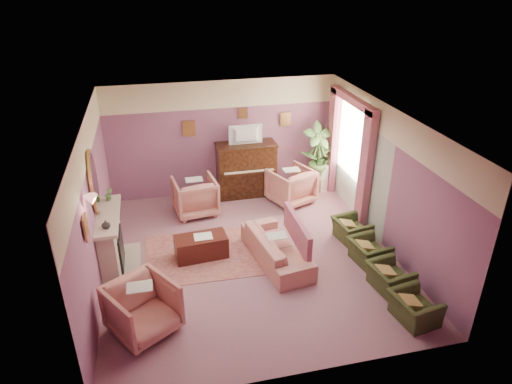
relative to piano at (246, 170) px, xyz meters
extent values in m
cube|color=#966572|center=(-0.50, -2.68, -0.65)|extent=(5.50, 6.00, 0.01)
cube|color=beige|center=(-0.50, -2.68, 2.15)|extent=(5.50, 6.00, 0.01)
cube|color=#744B70|center=(-0.50, 0.32, 0.75)|extent=(5.50, 0.02, 2.80)
cube|color=#744B70|center=(-0.50, -5.68, 0.75)|extent=(5.50, 0.02, 2.80)
cube|color=#744B70|center=(-3.25, -2.68, 0.75)|extent=(0.02, 6.00, 2.80)
cube|color=#744B70|center=(2.25, -2.68, 0.75)|extent=(0.02, 6.00, 2.80)
cube|color=beige|center=(-0.50, 0.31, 1.82)|extent=(5.50, 0.01, 0.65)
cube|color=#ADBDA8|center=(2.23, -1.38, 0.42)|extent=(0.01, 3.00, 2.15)
cube|color=#BAAC92|center=(-3.09, -2.48, -0.10)|extent=(0.30, 1.40, 1.10)
cube|color=black|center=(-2.99, -2.48, -0.25)|extent=(0.18, 0.72, 0.68)
cube|color=#FF330A|center=(-2.95, -2.48, -0.43)|extent=(0.06, 0.54, 0.10)
cube|color=#BAAC92|center=(-3.06, -2.48, 0.47)|extent=(0.40, 1.55, 0.07)
cube|color=#BAAC92|center=(-2.89, -2.48, -0.64)|extent=(0.55, 1.50, 0.02)
ellipsoid|color=#B38646|center=(-3.20, -2.48, 1.15)|extent=(0.04, 0.72, 1.20)
ellipsoid|color=silver|center=(-3.17, -2.48, 1.15)|extent=(0.01, 0.60, 1.06)
cone|color=#FFA795|center=(-3.12, -3.53, 1.33)|extent=(0.20, 0.20, 0.16)
cube|color=black|center=(0.00, 0.00, 0.00)|extent=(1.40, 0.60, 1.30)
cube|color=black|center=(0.00, -0.35, 0.07)|extent=(1.30, 0.12, 0.06)
cube|color=beige|center=(0.00, -0.35, 0.11)|extent=(1.20, 0.08, 0.02)
cube|color=black|center=(0.00, 0.00, 0.66)|extent=(1.45, 0.65, 0.04)
imported|color=black|center=(0.00, -0.05, 0.95)|extent=(0.80, 0.12, 0.48)
cube|color=#B38646|center=(-1.30, 0.28, 1.07)|extent=(0.30, 0.03, 0.38)
cube|color=#B38646|center=(1.05, 0.28, 1.13)|extent=(0.26, 0.03, 0.34)
cube|color=#B38646|center=(0.00, 0.28, 1.35)|extent=(0.22, 0.03, 0.26)
cube|color=#B38646|center=(-3.21, -3.88, 1.07)|extent=(0.03, 0.28, 0.36)
cube|color=beige|center=(2.20, -1.13, 1.05)|extent=(0.03, 1.40, 1.80)
cube|color=#A05062|center=(2.12, -2.05, 0.65)|extent=(0.16, 0.34, 2.60)
cube|color=#A05062|center=(2.12, -0.21, 0.65)|extent=(0.16, 0.34, 2.60)
cube|color=#A05062|center=(2.12, -1.13, 1.91)|extent=(0.16, 2.20, 0.16)
imported|color=#4C813B|center=(-3.05, -1.93, 0.64)|extent=(0.16, 0.16, 0.28)
imported|color=beige|center=(-3.05, -2.98, 0.58)|extent=(0.16, 0.16, 0.16)
cube|color=#A75D56|center=(-1.27, -2.45, -0.64)|extent=(2.55, 1.87, 0.01)
cube|color=#401711|center=(-1.43, -2.49, -0.43)|extent=(1.04, 0.58, 0.45)
cube|color=white|center=(-1.38, -2.49, -0.20)|extent=(0.35, 0.28, 0.01)
imported|color=tan|center=(-0.03, -2.94, -0.26)|extent=(0.64, 1.93, 0.78)
cube|color=#A05062|center=(0.37, -2.94, -0.05)|extent=(0.10, 1.46, 0.54)
imported|color=tan|center=(-1.34, -0.69, -0.17)|extent=(0.92, 0.92, 0.96)
imported|color=tan|center=(0.95, -0.67, -0.17)|extent=(0.92, 0.92, 0.96)
imported|color=tan|center=(-2.54, -4.32, -0.17)|extent=(0.92, 0.92, 0.96)
imported|color=#37441E|center=(1.67, -5.05, -0.34)|extent=(0.51, 0.73, 0.63)
imported|color=#37441E|center=(1.67, -4.23, -0.34)|extent=(0.51, 0.73, 0.63)
imported|color=#37441E|center=(1.67, -3.41, -0.34)|extent=(0.51, 0.73, 0.63)
imported|color=#37441E|center=(1.67, -2.59, -0.34)|extent=(0.51, 0.73, 0.63)
cylinder|color=silver|center=(1.89, -0.10, -0.30)|extent=(0.52, 0.52, 0.70)
imported|color=#4C813B|center=(1.89, -0.10, 0.22)|extent=(0.30, 0.30, 0.34)
imported|color=#4C813B|center=(2.01, -0.20, 0.19)|extent=(0.16, 0.16, 0.28)
cylinder|color=brown|center=(1.75, -0.21, -0.48)|extent=(0.34, 0.34, 0.34)
imported|color=#4C813B|center=(1.75, -0.21, 0.41)|extent=(0.76, 0.76, 1.44)
camera|label=1|loc=(-2.08, -10.01, 4.50)|focal=32.00mm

